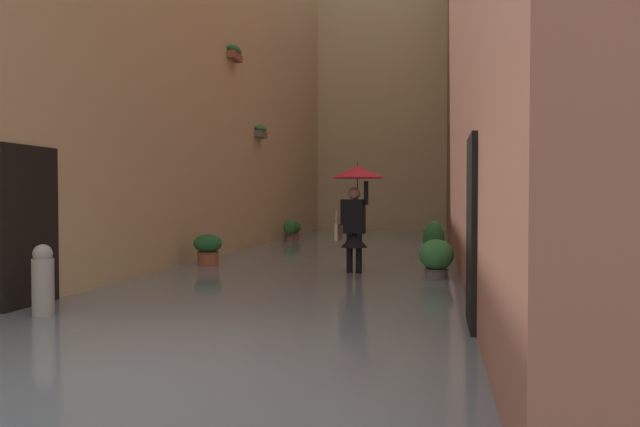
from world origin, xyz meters
name	(u,v)px	position (x,y,z in m)	size (l,w,h in m)	color
ground_plane	(343,256)	(0.00, -10.87, 0.00)	(60.00, 60.00, 0.00)	slate
flood_water	(343,254)	(0.00, -10.87, 0.06)	(6.41, 27.74, 0.11)	slate
building_facade_far	(383,77)	(0.00, -22.64, 6.90)	(9.21, 1.80, 13.80)	tan
person_wading	(356,198)	(-0.91, -6.47, 1.52)	(1.01, 1.01, 2.18)	#4C4233
potted_plant_far_left	(435,234)	(-2.34, -13.61, 0.45)	(0.40, 0.40, 0.83)	brown
potted_plant_near_left	(436,259)	(-2.40, -6.01, 0.45)	(0.61, 0.61, 0.79)	#66605B
potted_plant_far_right	(289,231)	(2.35, -14.57, 0.43)	(0.37, 0.37, 0.80)	brown
potted_plant_near_right	(208,250)	(2.28, -7.16, 0.44)	(0.59, 0.59, 0.76)	#9E563D
potted_plant_mid_right	(294,230)	(2.46, -15.68, 0.39)	(0.48, 0.48, 0.71)	brown
potted_plant_mid_left	(434,244)	(-2.34, -7.73, 0.57)	(0.44, 0.44, 1.01)	#9E563D
mooring_bollard	(43,285)	(2.21, -1.66, 0.49)	(0.25, 0.25, 0.97)	gray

